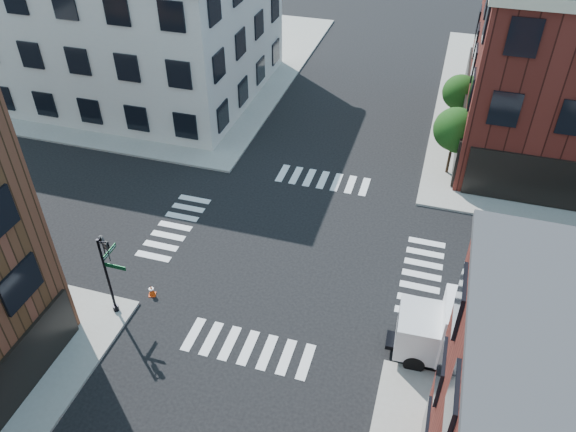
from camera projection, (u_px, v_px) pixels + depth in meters
The scene contains 8 objects.
ground at pixel (292, 249), 30.62m from camera, with size 120.00×120.00×0.00m, color black.
sidewalk_nw at pixel (137, 59), 51.16m from camera, with size 30.00×30.00×0.15m, color gray.
building_nw at pixel (116, 19), 43.59m from camera, with size 22.00×16.00×11.00m, color beige.
tree_near at pixel (456, 131), 34.47m from camera, with size 2.69×2.69×4.49m.
tree_far at pixel (461, 94), 39.16m from camera, with size 2.43×2.43×4.07m.
signal_pole at pixel (108, 267), 25.35m from camera, with size 1.29×1.24×4.60m.
box_truck at pixel (490, 338), 23.53m from camera, with size 7.62×2.63×3.40m.
traffic_cone at pixel (152, 290), 27.75m from camera, with size 0.44×0.44×0.63m.
Camera 1 is at (6.41, -22.05, 20.34)m, focal length 35.00 mm.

